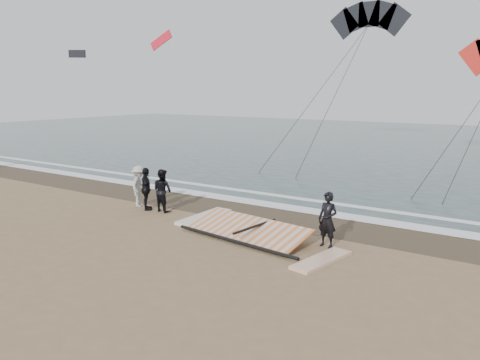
# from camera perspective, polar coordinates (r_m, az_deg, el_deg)

# --- Properties ---
(ground) EXTENTS (120.00, 120.00, 0.00)m
(ground) POSITION_cam_1_polar(r_m,az_deg,el_deg) (14.69, -4.19, -8.30)
(ground) COLOR #8C704C
(ground) RESTS_ON ground
(sea) EXTENTS (120.00, 54.00, 0.02)m
(sea) POSITION_cam_1_polar(r_m,az_deg,el_deg) (45.02, 22.44, 3.98)
(sea) COLOR #233838
(sea) RESTS_ON ground
(wet_sand) EXTENTS (120.00, 2.80, 0.01)m
(wet_sand) POSITION_cam_1_polar(r_m,az_deg,el_deg) (18.29, 4.47, -4.40)
(wet_sand) COLOR #4C3D2B
(wet_sand) RESTS_ON ground
(foam_near) EXTENTS (120.00, 0.90, 0.01)m
(foam_near) POSITION_cam_1_polar(r_m,az_deg,el_deg) (19.48, 6.48, -3.41)
(foam_near) COLOR white
(foam_near) RESTS_ON sea
(foam_far) EXTENTS (120.00, 0.45, 0.01)m
(foam_far) POSITION_cam_1_polar(r_m,az_deg,el_deg) (20.97, 8.60, -2.43)
(foam_far) COLOR white
(foam_far) RESTS_ON sea
(man_main) EXTENTS (0.70, 0.52, 1.75)m
(man_main) POSITION_cam_1_polar(r_m,az_deg,el_deg) (14.78, 10.63, -4.78)
(man_main) COLOR black
(man_main) RESTS_ON ground
(board_white) EXTENTS (1.04, 2.34, 0.09)m
(board_white) POSITION_cam_1_polar(r_m,az_deg,el_deg) (13.77, 9.91, -9.58)
(board_white) COLOR silver
(board_white) RESTS_ON ground
(board_cream) EXTENTS (0.72, 2.65, 0.11)m
(board_cream) POSITION_cam_1_polar(r_m,az_deg,el_deg) (17.99, -4.37, -4.49)
(board_cream) COLOR silver
(board_cream) RESTS_ON ground
(trio_cluster) EXTENTS (2.38, 1.45, 1.75)m
(trio_cluster) POSITION_cam_1_polar(r_m,az_deg,el_deg) (19.53, -11.12, -0.98)
(trio_cluster) COLOR black
(trio_cluster) RESTS_ON ground
(sail_rig) EXTENTS (4.89, 2.29, 0.52)m
(sail_rig) POSITION_cam_1_polar(r_m,az_deg,el_deg) (15.71, 0.97, -6.22)
(sail_rig) COLOR black
(sail_rig) RESTS_ON ground
(kite_dark) EXTENTS (7.46, 8.09, 18.89)m
(kite_dark) POSITION_cam_1_polar(r_m,az_deg,el_deg) (41.35, 15.38, 18.09)
(kite_dark) COLOR black
(kite_dark) RESTS_ON ground
(distant_kites) EXTENTS (14.66, 2.12, 2.63)m
(distant_kites) POSITION_cam_1_polar(r_m,az_deg,el_deg) (56.63, -14.75, 15.37)
(distant_kites) COLOR black
(distant_kites) RESTS_ON ground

